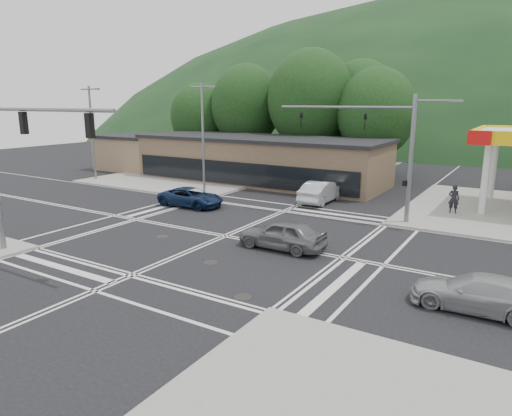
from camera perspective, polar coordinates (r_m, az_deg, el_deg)
The scene contains 21 objects.
ground at distance 26.35m, azimuth -3.90°, elevation -3.51°, with size 120.00×120.00×0.00m, color black.
sidewalk_nw at distance 46.91m, azimuth -8.21°, elevation 3.85°, with size 16.00×16.00×0.15m, color gray.
commercial_row at distance 44.20m, azimuth 0.42°, elevation 5.94°, with size 24.00×8.00×4.00m, color brown.
commercial_nw at distance 54.22m, azimuth -14.30°, elevation 6.66°, with size 8.00×7.00×3.60m, color #846B4F.
hill_north at distance 111.73m, azimuth 24.26°, elevation 8.12°, with size 252.00×126.00×140.00m, color #173319.
tree_n_a at distance 52.97m, azimuth -1.23°, elevation 12.70°, with size 8.00×8.00×11.75m.
tree_n_b at distance 49.10m, azimuth 6.85°, elevation 13.34°, with size 9.00×9.00×12.98m.
tree_n_c at distance 46.58m, azimuth 14.79°, elevation 11.43°, with size 7.60×7.60×10.87m.
tree_n_d at distance 55.69m, azimuth -7.09°, elevation 11.29°, with size 6.80×6.80×9.76m.
tree_n_e at distance 51.31m, azimuth 12.92°, elevation 12.37°, with size 8.40×8.40×11.98m.
streetlight_nw at distance 37.60m, azimuth -6.58°, elevation 9.26°, with size 2.50×0.25×9.00m.
streetlight_w at distance 47.13m, azimuth -19.78°, elevation 9.35°, with size 2.50×0.25×9.00m.
signal_mast_ne at distance 29.84m, azimuth 16.57°, elevation 7.87°, with size 11.65×0.30×8.00m.
signal_mast_sw at distance 24.57m, azimuth -28.16°, elevation 5.95°, with size 9.14×0.28×8.00m.
car_blue_west at distance 33.90m, azimuth -8.14°, elevation 1.35°, with size 2.28×4.94×1.37m, color #0E1E3D.
car_grey_center at distance 23.89m, azimuth 3.31°, elevation -3.28°, with size 1.87×4.64×1.58m, color slate.
car_silver_east at distance 18.89m, azimuth 26.00°, elevation -9.51°, with size 1.92×4.73×1.37m, color #9B9FA2.
car_queue_a at distance 35.25m, azimuth 8.11°, elevation 2.03°, with size 1.75×5.00×1.65m, color #ACAFB4.
car_queue_b at distance 37.74m, azimuth 9.79°, elevation 2.62°, with size 1.82×4.52×1.54m, color silver.
car_northbound at distance 38.67m, azimuth 7.94°, elevation 2.84°, with size 1.98×4.87×1.41m, color #56595B.
pedestrian at distance 33.65m, azimuth 23.49°, elevation 1.05°, with size 0.71×0.46×1.94m, color black.
Camera 1 is at (14.74, -20.50, 7.53)m, focal length 32.00 mm.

